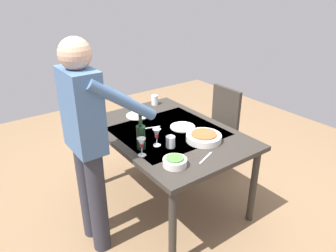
{
  "coord_description": "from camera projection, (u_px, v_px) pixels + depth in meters",
  "views": [
    {
      "loc": [
        -2.07,
        1.52,
        2.01
      ],
      "look_at": [
        0.0,
        0.0,
        0.82
      ],
      "focal_mm": 33.84,
      "sensor_mm": 36.0,
      "label": 1
    }
  ],
  "objects": [
    {
      "name": "wine_glass_right",
      "position": [
        157.0,
        134.0,
        2.56
      ],
      "size": [
        0.07,
        0.07,
        0.15
      ],
      "color": "white",
      "rests_on": "dining_table"
    },
    {
      "name": "wine_glass_left",
      "position": [
        142.0,
        144.0,
        2.41
      ],
      "size": [
        0.07,
        0.07,
        0.15
      ],
      "color": "white",
      "rests_on": "dining_table"
    },
    {
      "name": "table_knife",
      "position": [
        206.0,
        158.0,
        2.42
      ],
      "size": [
        0.09,
        0.19,
        0.0
      ],
      "primitive_type": "cube",
      "rotation": [
        0.0,
        0.0,
        0.37
      ],
      "color": "silver",
      "rests_on": "dining_table"
    },
    {
      "name": "side_bowl_salad",
      "position": [
        175.0,
        162.0,
        2.31
      ],
      "size": [
        0.18,
        0.18,
        0.07
      ],
      "color": "silver",
      "rests_on": "dining_table"
    },
    {
      "name": "table_fork",
      "position": [
        151.0,
        128.0,
        2.91
      ],
      "size": [
        0.07,
        0.18,
        0.0
      ],
      "primitive_type": "cube",
      "rotation": [
        0.0,
        0.0,
        -0.29
      ],
      "color": "silver",
      "rests_on": "dining_table"
    },
    {
      "name": "wine_bottle",
      "position": [
        141.0,
        136.0,
        2.51
      ],
      "size": [
        0.07,
        0.07,
        0.3
      ],
      "color": "black",
      "rests_on": "dining_table"
    },
    {
      "name": "dinner_plate_far",
      "position": [
        138.0,
        116.0,
        3.16
      ],
      "size": [
        0.23,
        0.23,
        0.01
      ],
      "primitive_type": "cylinder",
      "color": "silver",
      "rests_on": "dining_table"
    },
    {
      "name": "water_cup_near_left",
      "position": [
        170.0,
        142.0,
        2.56
      ],
      "size": [
        0.08,
        0.08,
        0.1
      ],
      "primitive_type": "cylinder",
      "color": "silver",
      "rests_on": "dining_table"
    },
    {
      "name": "serving_bowl_pasta",
      "position": [
        204.0,
        137.0,
        2.67
      ],
      "size": [
        0.3,
        0.3,
        0.07
      ],
      "color": "silver",
      "rests_on": "dining_table"
    },
    {
      "name": "dinner_plate_near",
      "position": [
        183.0,
        127.0,
        2.92
      ],
      "size": [
        0.23,
        0.23,
        0.01
      ],
      "primitive_type": "cylinder",
      "color": "silver",
      "rests_on": "dining_table"
    },
    {
      "name": "dining_table",
      "position": [
        168.0,
        138.0,
        2.88
      ],
      "size": [
        1.47,
        1.03,
        0.77
      ],
      "color": "#332D28",
      "rests_on": "ground_plane"
    },
    {
      "name": "ground_plane",
      "position": [
        168.0,
        200.0,
        3.18
      ],
      "size": [
        6.0,
        6.0,
        0.0
      ],
      "primitive_type": "plane",
      "color": "#846647"
    },
    {
      "name": "chair_near",
      "position": [
        219.0,
        122.0,
        3.61
      ],
      "size": [
        0.4,
        0.4,
        0.91
      ],
      "color": "black",
      "rests_on": "ground_plane"
    },
    {
      "name": "person_server",
      "position": [
        88.0,
        138.0,
        2.31
      ],
      "size": [
        0.42,
        0.61,
        1.69
      ],
      "color": "#2D2D38",
      "rests_on": "ground_plane"
    },
    {
      "name": "water_cup_near_right",
      "position": [
        155.0,
        100.0,
        3.43
      ],
      "size": [
        0.07,
        0.07,
        0.11
      ],
      "primitive_type": "cylinder",
      "color": "silver",
      "rests_on": "dining_table"
    }
  ]
}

